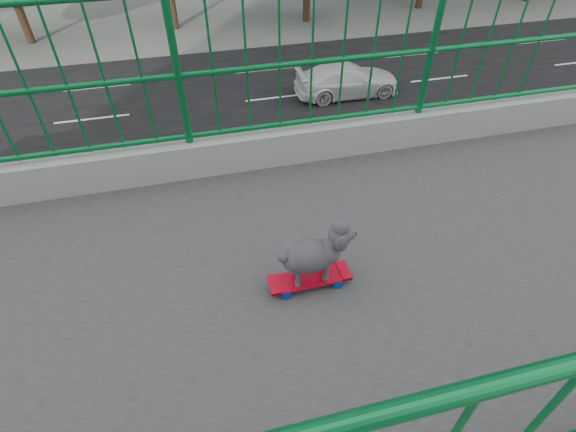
# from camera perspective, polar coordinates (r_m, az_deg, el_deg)

# --- Properties ---
(road) EXTENTS (18.00, 90.00, 0.02)m
(road) POSITION_cam_1_polar(r_m,az_deg,el_deg) (17.79, -25.01, 6.77)
(road) COLOR black
(road) RESTS_ON ground
(skateboard) EXTENTS (0.17, 0.53, 0.07)m
(skateboard) POSITION_cam_1_polar(r_m,az_deg,el_deg) (2.79, 2.82, -8.25)
(skateboard) COLOR red
(skateboard) RESTS_ON footbridge
(poodle) EXTENTS (0.21, 0.49, 0.40)m
(poodle) POSITION_cam_1_polar(r_m,az_deg,el_deg) (2.62, 3.53, -4.86)
(poodle) COLOR #312F34
(poodle) RESTS_ON skateboard
(car_3) EXTENTS (1.92, 4.73, 1.37)m
(car_3) POSITION_cam_1_polar(r_m,az_deg,el_deg) (20.52, 7.78, 17.25)
(car_3) COLOR silver
(car_3) RESTS_ON ground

